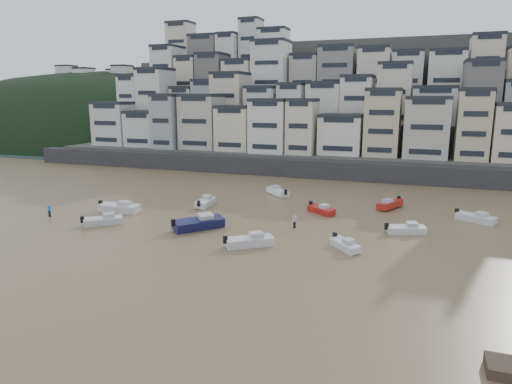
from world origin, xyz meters
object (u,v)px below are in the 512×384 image
at_px(boat_i, 390,203).
at_px(boat_k, 119,206).
at_px(boat_a, 249,239).
at_px(boat_f, 205,201).
at_px(boat_d, 406,228).
at_px(boat_e, 321,209).
at_px(boat_j, 103,219).
at_px(boat_g, 476,217).
at_px(boat_c, 199,222).
at_px(person_blue, 49,210).
at_px(boat_b, 345,244).
at_px(boat_h, 278,190).
at_px(person_pink, 294,221).

bearing_deg(boat_i, boat_k, -42.53).
xyz_separation_m(boat_a, boat_f, (-12.79, 15.18, -0.03)).
height_order(boat_a, boat_d, boat_a).
height_order(boat_d, boat_e, boat_d).
height_order(boat_j, boat_k, boat_k).
xyz_separation_m(boat_d, boat_g, (8.30, 8.45, 0.05)).
distance_m(boat_d, boat_k, 38.52).
height_order(boat_c, person_blue, boat_c).
height_order(boat_g, boat_i, boat_i).
relative_size(boat_b, boat_k, 0.72).
height_order(boat_b, boat_j, boat_j).
xyz_separation_m(boat_h, boat_i, (18.14, -3.28, 0.00)).
height_order(boat_a, boat_e, boat_a).
height_order(boat_e, boat_k, boat_k).
bearing_deg(boat_d, boat_g, 25.07).
relative_size(boat_a, person_pink, 3.28).
relative_size(boat_c, boat_h, 1.23).
bearing_deg(boat_f, boat_d, -103.88).
bearing_deg(boat_h, boat_a, 144.67).
height_order(boat_b, boat_e, boat_e).
relative_size(boat_d, boat_g, 0.93).
height_order(boat_e, boat_f, boat_f).
bearing_deg(person_blue, boat_g, 17.31).
bearing_deg(person_blue, person_pink, 10.65).
bearing_deg(boat_h, boat_g, -149.76).
xyz_separation_m(boat_e, boat_h, (-9.34, 9.55, 0.09)).
distance_m(boat_a, person_pink, 8.94).
bearing_deg(person_pink, boat_h, 113.52).
distance_m(boat_f, boat_j, 15.64).
bearing_deg(boat_e, boat_j, -111.26).
bearing_deg(boat_b, boat_f, -159.61).
bearing_deg(boat_k, boat_f, 33.48).
distance_m(boat_c, boat_j, 12.57).
relative_size(boat_b, boat_c, 0.67).
relative_size(boat_a, boat_g, 1.07).
xyz_separation_m(boat_f, boat_h, (7.78, 11.12, 0.01)).
distance_m(boat_a, boat_b, 10.26).
xyz_separation_m(boat_d, boat_e, (-11.50, 5.97, -0.00)).
distance_m(boat_e, person_blue, 37.16).
relative_size(boat_k, person_pink, 3.68).
bearing_deg(boat_k, boat_c, -18.52).
bearing_deg(boat_a, boat_g, 1.83).
height_order(boat_k, person_blue, boat_k).
relative_size(boat_b, boat_e, 0.93).
distance_m(boat_b, boat_i, 20.70).
relative_size(boat_b, boat_i, 0.82).
bearing_deg(boat_h, person_blue, 87.72).
height_order(boat_c, boat_f, boat_c).
height_order(boat_a, boat_b, boat_a).
distance_m(boat_d, boat_j, 37.49).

